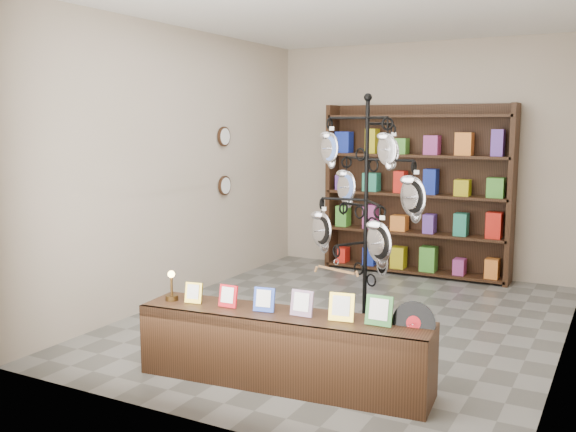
{
  "coord_description": "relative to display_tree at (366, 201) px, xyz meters",
  "views": [
    {
      "loc": [
        2.42,
        -5.75,
        1.96
      ],
      "look_at": [
        -0.12,
        -1.0,
        1.18
      ],
      "focal_mm": 40.0,
      "sensor_mm": 36.0,
      "label": 1
    }
  ],
  "objects": [
    {
      "name": "front_shelf",
      "position": [
        -0.17,
        -1.22,
        -1.0
      ],
      "size": [
        2.28,
        0.68,
        0.79
      ],
      "rotation": [
        0.0,
        0.0,
        0.1
      ],
      "color": "black",
      "rests_on": "ground"
    },
    {
      "name": "room_envelope",
      "position": [
        -0.38,
        0.47,
        0.57
      ],
      "size": [
        5.0,
        5.0,
        5.0
      ],
      "color": "#B7A793",
      "rests_on": "ground"
    },
    {
      "name": "back_shelving",
      "position": [
        -0.38,
        2.76,
        -0.25
      ],
      "size": [
        2.42,
        0.36,
        2.2
      ],
      "color": "black",
      "rests_on": "ground"
    },
    {
      "name": "wall_clocks",
      "position": [
        -2.35,
        1.27,
        0.22
      ],
      "size": [
        0.03,
        0.24,
        0.84
      ],
      "color": "black",
      "rests_on": "ground"
    },
    {
      "name": "display_tree",
      "position": [
        0.0,
        0.0,
        0.0
      ],
      "size": [
        1.21,
        1.21,
        2.22
      ],
      "rotation": [
        0.0,
        0.0,
        -0.4
      ],
      "color": "black",
      "rests_on": "ground"
    },
    {
      "name": "ground",
      "position": [
        -0.38,
        0.47,
        -1.28
      ],
      "size": [
        5.0,
        5.0,
        0.0
      ],
      "primitive_type": "plane",
      "color": "slate",
      "rests_on": "ground"
    }
  ]
}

